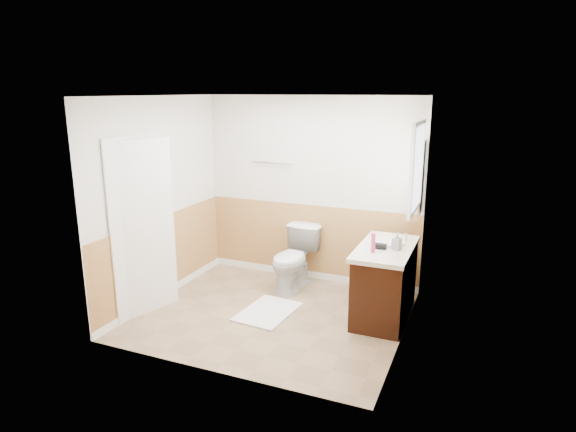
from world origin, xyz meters
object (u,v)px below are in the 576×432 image
at_px(soap_dispenser, 397,241).
at_px(vanity_cabinet, 385,284).
at_px(lotion_bottle, 373,243).
at_px(bath_mat, 268,312).
at_px(toilet, 294,259).

bearing_deg(soap_dispenser, vanity_cabinet, 153.85).
bearing_deg(soap_dispenser, lotion_bottle, -137.69).
xyz_separation_m(bath_mat, vanity_cabinet, (1.29, 0.43, 0.39)).
distance_m(vanity_cabinet, soap_dispenser, 0.56).
xyz_separation_m(lotion_bottle, soap_dispenser, (0.22, 0.20, -0.01)).
bearing_deg(vanity_cabinet, bath_mat, -161.40).
height_order(toilet, bath_mat, toilet).
bearing_deg(lotion_bottle, toilet, 151.47).
xyz_separation_m(toilet, soap_dispenser, (1.41, -0.44, 0.54)).
height_order(bath_mat, lotion_bottle, lotion_bottle).
distance_m(toilet, vanity_cabinet, 1.34).
xyz_separation_m(toilet, lotion_bottle, (1.19, -0.64, 0.55)).
bearing_deg(toilet, soap_dispenser, -12.55).
bearing_deg(bath_mat, toilet, 90.00).
relative_size(bath_mat, vanity_cabinet, 0.73).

